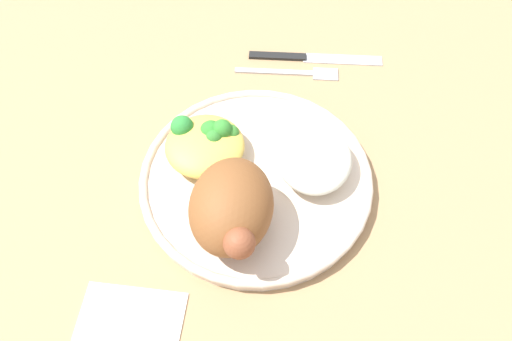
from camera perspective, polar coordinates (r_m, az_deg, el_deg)
The scene contains 8 objects.
ground_plane at distance 0.64m, azimuth 0.00°, elevation -1.49°, with size 2.00×2.00×0.00m, color #A68157.
plate at distance 0.63m, azimuth 0.00°, elevation -0.98°, with size 0.27×0.27×0.02m.
roasted_chicken at distance 0.56m, azimuth -2.59°, elevation -3.92°, with size 0.12×0.09×0.07m.
rice_pile at distance 0.62m, azimuth 6.16°, elevation 1.22°, with size 0.10×0.09×0.03m, color silver.
mac_cheese_with_broccoli at distance 0.64m, azimuth -5.33°, elevation 2.97°, with size 0.09×0.09×0.04m.
fork at distance 0.76m, azimuth 3.91°, elevation 10.29°, with size 0.03×0.14×0.01m.
knife at distance 0.78m, azimuth 4.89°, elevation 11.84°, with size 0.03×0.19×0.01m.
napkin at distance 0.58m, azimuth -13.45°, elevation -16.41°, with size 0.10×0.11×0.00m, color white.
Camera 1 is at (0.34, 0.05, 0.54)m, focal length 38.08 mm.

